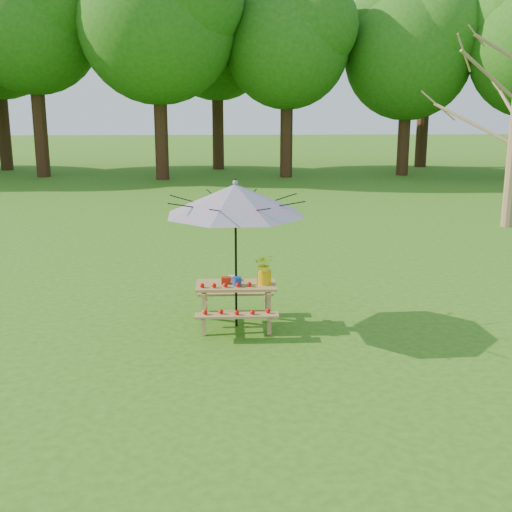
{
  "coord_description": "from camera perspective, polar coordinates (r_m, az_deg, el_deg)",
  "views": [
    {
      "loc": [
        0.49,
        -5.97,
        3.35
      ],
      "look_at": [
        0.89,
        3.29,
        1.1
      ],
      "focal_mm": 45.0,
      "sensor_mm": 36.0,
      "label": 1
    }
  ],
  "objects": [
    {
      "name": "patio_umbrella",
      "position": [
        9.37,
        -1.84,
        5.03
      ],
      "size": [
        2.69,
        2.69,
        2.25
      ],
      "color": "black",
      "rests_on": "ground"
    },
    {
      "name": "ground",
      "position": [
        6.86,
        -6.52,
        -15.66
      ],
      "size": [
        120.0,
        120.0,
        0.0
      ],
      "primitive_type": "plane",
      "color": "#2D6713",
      "rests_on": "ground"
    },
    {
      "name": "tomatoes_row",
      "position": [
        9.46,
        -2.68,
        -2.61
      ],
      "size": [
        0.77,
        0.13,
        0.07
      ],
      "primitive_type": null,
      "color": "red",
      "rests_on": "picnic_table"
    },
    {
      "name": "flower_bucket",
      "position": [
        9.57,
        0.74,
        -1.08
      ],
      "size": [
        0.29,
        0.25,
        0.47
      ],
      "color": "#E9A50C",
      "rests_on": "picnic_table"
    },
    {
      "name": "produce_bins",
      "position": [
        9.65,
        -2.13,
        -2.16
      ],
      "size": [
        0.3,
        0.42,
        0.13
      ],
      "color": "#AF230E",
      "rests_on": "picnic_table"
    },
    {
      "name": "picnic_table",
      "position": [
        9.74,
        -1.77,
        -4.45
      ],
      "size": [
        1.2,
        1.32,
        0.67
      ],
      "color": "#A98B4C",
      "rests_on": "ground"
    }
  ]
}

